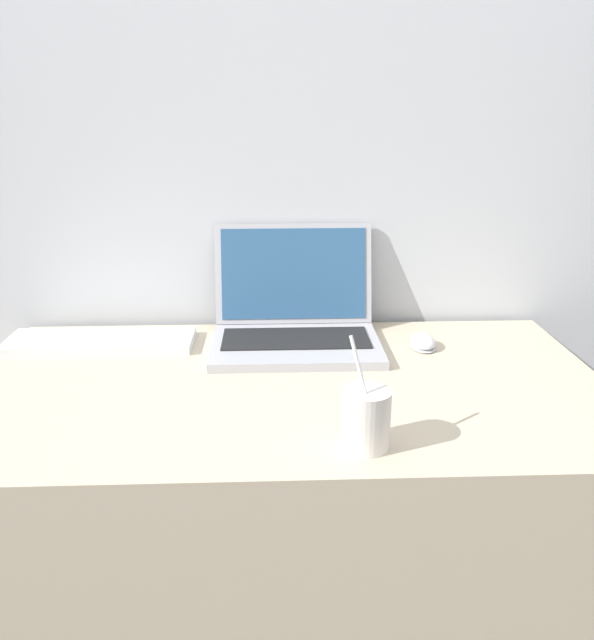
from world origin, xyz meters
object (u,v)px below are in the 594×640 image
Objects in this scene: computer_mouse at (423,342)px; laptop at (295,318)px; drink_cup at (366,418)px; external_keyboard at (101,342)px.

laptop is at bearing 169.56° from computer_mouse.
external_keyboard is (-0.55, 0.47, -0.04)m from drink_cup.
laptop is 0.45m from external_keyboard.
drink_cup reaches higher than external_keyboard.
drink_cup is 2.22× the size of computer_mouse.
laptop is 2.01× the size of drink_cup.
laptop is 0.90× the size of external_keyboard.
drink_cup is at bearing -114.42° from computer_mouse.
laptop is 0.30m from computer_mouse.
laptop reaches higher than drink_cup.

